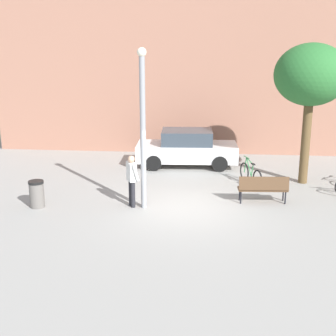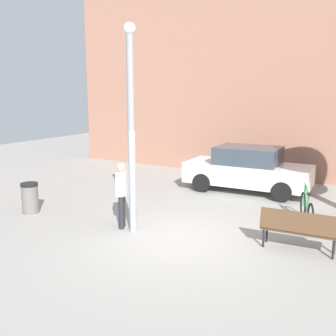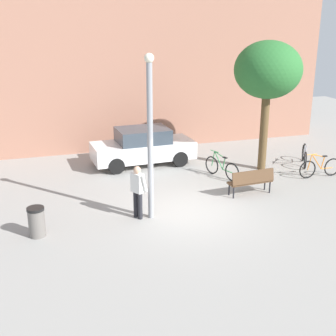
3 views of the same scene
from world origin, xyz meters
name	(u,v)px [view 2 (image 2 of 3)]	position (x,y,z in m)	size (l,w,h in m)	color
ground_plane	(179,239)	(0.00, 0.00, 0.00)	(36.00, 36.00, 0.00)	gray
building_facade	(285,51)	(0.00, 8.53, 4.96)	(19.01, 2.00, 9.92)	#9E6B56
lamppost	(131,123)	(-1.25, -0.12, 2.68)	(0.28, 0.28, 4.94)	gray
person_by_lamppost	(122,191)	(-1.64, -0.05, 0.97)	(0.49, 0.63, 1.67)	#232328
park_bench	(299,228)	(2.55, 0.66, 0.55)	(1.63, 0.58, 0.92)	#513823
bicycle_green	(307,209)	(2.32, 2.65, 0.38)	(0.70, 1.71, 0.97)	black
parked_car_white	(248,169)	(-0.18, 5.12, 0.77)	(4.28, 1.99, 1.55)	silver
trash_bin	(30,198)	(-4.64, -0.40, 0.44)	(0.48, 0.48, 0.87)	#66605B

